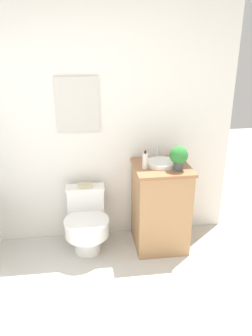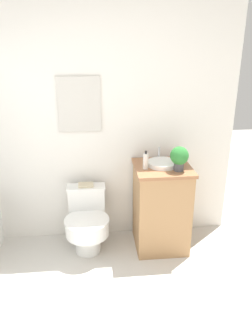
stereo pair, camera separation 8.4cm
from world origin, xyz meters
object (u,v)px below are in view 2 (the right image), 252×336
at_px(toilet, 87,222).
at_px(potted_plant, 179,157).
at_px(sink, 162,163).
at_px(soap_bottle, 146,161).
at_px(book_on_tank, 86,185).

height_order(toilet, potted_plant, potted_plant).
height_order(sink, potted_plant, potted_plant).
height_order(soap_bottle, book_on_tank, soap_bottle).
relative_size(toilet, soap_bottle, 3.61).
distance_m(sink, potted_plant, 0.22).
relative_size(toilet, sink, 1.91).
distance_m(soap_bottle, potted_plant, 0.31).
xyz_separation_m(soap_bottle, potted_plant, (0.29, -0.07, 0.05)).
bearing_deg(toilet, sink, 1.87).
bearing_deg(soap_bottle, potted_plant, -14.00).
bearing_deg(sink, book_on_tank, 169.87).
relative_size(sink, book_on_tank, 2.20).
height_order(potted_plant, book_on_tank, potted_plant).
bearing_deg(potted_plant, book_on_tank, 162.22).
relative_size(sink, soap_bottle, 1.89).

